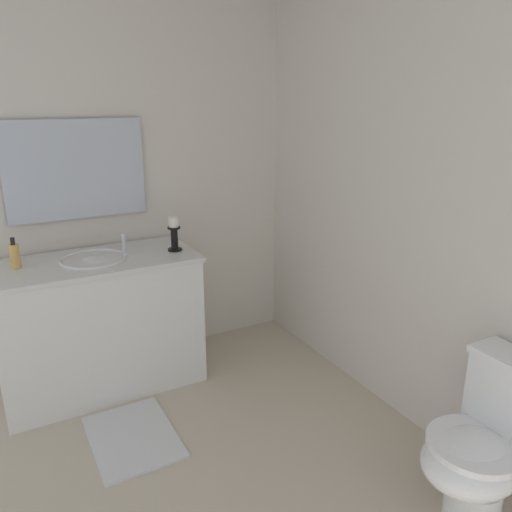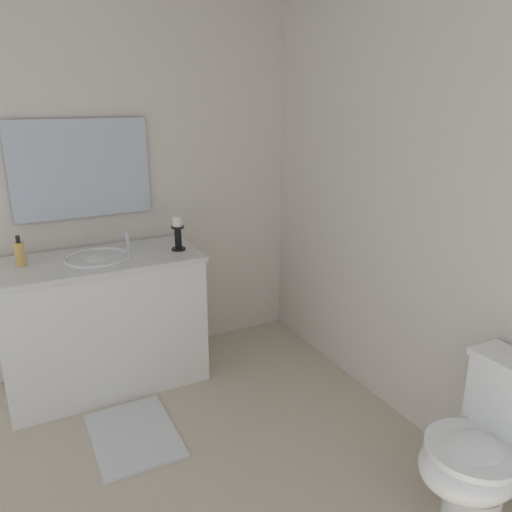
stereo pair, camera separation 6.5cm
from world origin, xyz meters
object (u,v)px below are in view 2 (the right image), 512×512
at_px(candle_holder_tall, 178,233).
at_px(bath_mat, 134,435).
at_px(sink_basin, 98,264).
at_px(mirror, 81,169).
at_px(soap_bottle, 20,253).
at_px(vanity_cabinet, 104,322).
at_px(toilet, 483,451).

distance_m(candle_holder_tall, bath_mat, 1.22).
xyz_separation_m(sink_basin, candle_holder_tall, (0.06, 0.50, 0.15)).
relative_size(sink_basin, candle_holder_tall, 1.84).
distance_m(mirror, soap_bottle, 0.64).
bearing_deg(vanity_cabinet, toilet, 32.39).
relative_size(toilet, bath_mat, 1.25).
relative_size(soap_bottle, toilet, 0.24).
bearing_deg(toilet, mirror, -151.08).
height_order(vanity_cabinet, sink_basin, sink_basin).
relative_size(soap_bottle, bath_mat, 0.30).
xyz_separation_m(toilet, bath_mat, (-1.26, -1.20, -0.36)).
bearing_deg(bath_mat, sink_basin, 179.91).
bearing_deg(sink_basin, toilet, 32.37).
bearing_deg(toilet, soap_bottle, -140.27).
xyz_separation_m(candle_holder_tall, bath_mat, (0.57, -0.50, -0.96)).
height_order(sink_basin, soap_bottle, soap_bottle).
bearing_deg(bath_mat, soap_bottle, -148.49).
bearing_deg(sink_basin, candle_holder_tall, 83.12).
xyz_separation_m(vanity_cabinet, sink_basin, (-0.00, 0.00, 0.39)).
bearing_deg(soap_bottle, vanity_cabinet, 82.08).
xyz_separation_m(vanity_cabinet, mirror, (-0.28, 0.00, 0.93)).
height_order(soap_bottle, bath_mat, soap_bottle).
bearing_deg(sink_basin, soap_bottle, -97.90).
xyz_separation_m(sink_basin, mirror, (-0.28, -0.00, 0.54)).
bearing_deg(candle_holder_tall, bath_mat, -41.27).
height_order(toilet, bath_mat, toilet).
distance_m(mirror, toilet, 2.67).
bearing_deg(toilet, bath_mat, -136.49).
relative_size(mirror, toilet, 1.13).
bearing_deg(vanity_cabinet, mirror, 179.99).
height_order(mirror, candle_holder_tall, mirror).
height_order(sink_basin, toilet, sink_basin).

